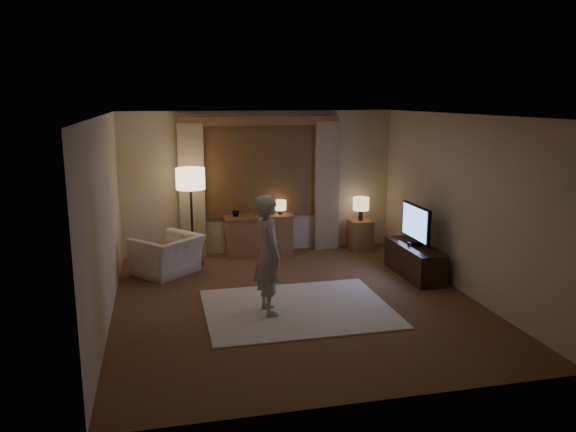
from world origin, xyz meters
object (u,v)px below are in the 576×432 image
object	(u,v)px
sideboard	(259,236)
person	(269,255)
armchair	(168,255)
tv_stand	(414,261)
side_table	(360,235)

from	to	relation	value
sideboard	person	bearing A→B (deg)	-97.45
sideboard	armchair	bearing A→B (deg)	-154.48
armchair	person	distance (m)	2.47
sideboard	tv_stand	xyz separation A→B (m)	(2.23, -1.78, -0.10)
armchair	person	bearing A→B (deg)	79.03
side_table	person	distance (m)	3.67
tv_stand	person	bearing A→B (deg)	-157.63
sideboard	side_table	size ratio (longest dim) A/B	2.14
armchair	side_table	distance (m)	3.66
tv_stand	person	distance (m)	2.87
side_table	tv_stand	bearing A→B (deg)	-80.48
tv_stand	side_table	bearing A→B (deg)	99.52
side_table	armchair	bearing A→B (deg)	-168.39
armchair	tv_stand	bearing A→B (deg)	122.94
sideboard	tv_stand	world-z (taller)	sideboard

